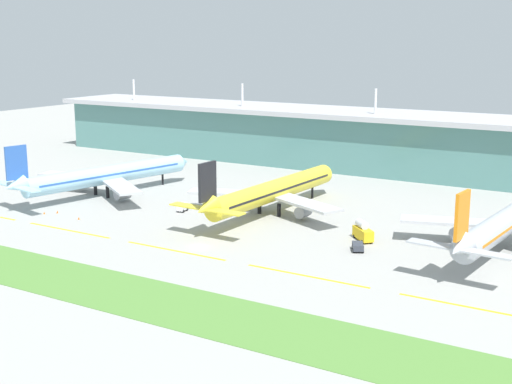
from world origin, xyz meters
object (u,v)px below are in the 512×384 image
airliner_near (105,175)px  safety_cone_nose_front (57,212)px  pushback_tug (358,246)px  safety_cone_right_wingtip (79,218)px  fuel_truck (363,231)px  safety_cone_left_wingtip (44,213)px  airliner_far (507,221)px  airliner_middle (272,191)px  baggage_cart (182,207)px

airliner_near → safety_cone_nose_front: (4.02, -23.79, -6.10)m
pushback_tug → safety_cone_right_wingtip: (-75.94, -12.34, -0.75)m
safety_cone_right_wingtip → fuel_truck: bearing=16.0°
safety_cone_left_wingtip → airliner_far: bearing=15.7°
airliner_middle → safety_cone_left_wingtip: bearing=-148.6°
safety_cone_nose_front → safety_cone_right_wingtip: same height
airliner_near → baggage_cart: airliner_near is taller
airliner_far → safety_cone_right_wingtip: 109.55m
pushback_tug → airliner_far: bearing=35.1°
airliner_middle → fuel_truck: bearing=-19.8°
fuel_truck → safety_cone_left_wingtip: bearing=-165.9°
baggage_cart → fuel_truck: fuel_truck is taller
airliner_far → baggage_cart: (-85.92, -10.64, -5.19)m
airliner_far → fuel_truck: size_ratio=10.14×
fuel_truck → safety_cone_left_wingtip: 88.83m
pushback_tug → baggage_cart: (-57.38, 9.41, 0.16)m
airliner_far → baggage_cart: 86.73m
airliner_far → airliner_near: bearing=-176.8°
baggage_cart → fuel_truck: size_ratio=0.55×
fuel_truck → safety_cone_left_wingtip: fuel_truck is taller
airliner_far → fuel_truck: airliner_far is taller
fuel_truck → safety_cone_right_wingtip: fuel_truck is taller
airliner_middle → airliner_far: 62.93m
safety_cone_left_wingtip → safety_cone_nose_front: (2.35, 2.62, 0.00)m
pushback_tug → safety_cone_right_wingtip: pushback_tug is taller
fuel_truck → safety_cone_right_wingtip: size_ratio=10.00×
airliner_near → airliner_far: size_ratio=0.94×
safety_cone_left_wingtip → airliner_near: bearing=93.6°
airliner_middle → baggage_cart: (-22.99, -10.79, -5.19)m
airliner_middle → baggage_cart: size_ratio=17.61×
pushback_tug → safety_cone_left_wingtip: (-88.60, -12.91, -0.75)m
airliner_far → pushback_tug: airliner_far is taller
airliner_middle → safety_cone_nose_front: bearing=-149.5°
airliner_near → safety_cone_right_wingtip: bearing=-61.0°
safety_cone_nose_front → safety_cone_right_wingtip: (10.31, -2.06, 0.00)m
safety_cone_left_wingtip → safety_cone_nose_front: bearing=48.2°
baggage_cart → safety_cone_nose_front: bearing=-145.7°
pushback_tug → safety_cone_right_wingtip: bearing=-170.8°
airliner_far → fuel_truck: 33.27m
safety_cone_left_wingtip → safety_cone_nose_front: same height
airliner_middle → fuel_truck: 34.19m
baggage_cart → airliner_near: bearing=172.9°
baggage_cart → safety_cone_nose_front: size_ratio=5.53×
baggage_cart → airliner_far: bearing=7.1°
airliner_far → safety_cone_nose_front: bearing=-165.2°
airliner_near → airliner_middle: size_ratio=0.98×
airliner_near → airliner_far: same height
safety_cone_left_wingtip → safety_cone_right_wingtip: size_ratio=1.00×
airliner_far → safety_cone_right_wingtip: airliner_far is taller
airliner_far → airliner_middle: bearing=179.9°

